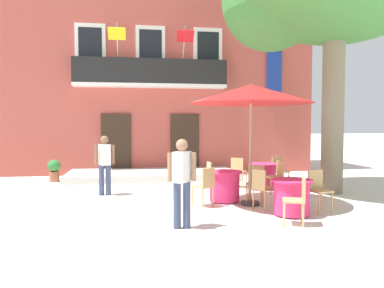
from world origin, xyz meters
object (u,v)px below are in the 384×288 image
(cafe_chair_near_tree_0, at_px, (238,170))
(cafe_umbrella, at_px, (251,94))
(cafe_chair_middle_2, at_px, (262,186))
(pedestrian_near_entrance, at_px, (105,162))
(cafe_chair_near_tree_1, at_px, (277,175))
(ground_planter_left, at_px, (54,169))
(cafe_table_front, at_px, (225,186))
(cafe_chair_middle_1, at_px, (318,188))
(cafe_chair_front_2, at_px, (213,176))
(cafe_table_middle, at_px, (292,197))
(cafe_chair_front_1, at_px, (256,181))
(cafe_chair_near_tree_2, at_px, (279,169))
(pedestrian_mid_plaza, at_px, (182,178))
(cafe_table_near_tree, at_px, (263,176))
(cafe_chair_middle_0, at_px, (298,198))
(cafe_chair_front_0, at_px, (205,184))

(cafe_chair_near_tree_0, relative_size, cafe_umbrella, 0.31)
(cafe_chair_middle_2, xyz_separation_m, pedestrian_near_entrance, (-3.61, 2.28, 0.38))
(cafe_chair_near_tree_1, bearing_deg, ground_planter_left, 153.97)
(cafe_umbrella, bearing_deg, cafe_chair_middle_2, -77.47)
(cafe_chair_middle_2, bearing_deg, cafe_chair_near_tree_0, 84.71)
(cafe_chair_middle_2, bearing_deg, cafe_table_front, 122.83)
(cafe_chair_middle_1, bearing_deg, cafe_chair_front_2, 132.37)
(pedestrian_near_entrance, bearing_deg, cafe_chair_near_tree_1, -6.12)
(cafe_table_middle, bearing_deg, cafe_chair_near_tree_1, 75.62)
(cafe_chair_near_tree_0, xyz_separation_m, cafe_table_front, (-0.89, -1.93, -0.14))
(cafe_chair_near_tree_1, relative_size, cafe_chair_middle_1, 1.00)
(pedestrian_near_entrance, bearing_deg, cafe_table_front, -23.74)
(cafe_chair_front_1, distance_m, ground_planter_left, 7.00)
(cafe_chair_near_tree_2, distance_m, pedestrian_mid_plaza, 5.46)
(cafe_table_near_tree, bearing_deg, cafe_chair_middle_0, -100.10)
(cafe_chair_middle_1, xyz_separation_m, pedestrian_mid_plaza, (-3.11, -0.84, 0.40))
(ground_planter_left, distance_m, pedestrian_near_entrance, 3.30)
(cafe_chair_middle_0, relative_size, cafe_chair_middle_1, 1.00)
(cafe_chair_front_1, bearing_deg, cafe_chair_near_tree_2, 56.21)
(cafe_table_near_tree, height_order, pedestrian_near_entrance, pedestrian_near_entrance)
(cafe_table_middle, xyz_separation_m, cafe_chair_front_1, (-0.35, 1.32, 0.14))
(cafe_chair_middle_1, distance_m, cafe_chair_middle_2, 1.21)
(cafe_chair_middle_2, bearing_deg, ground_planter_left, 137.76)
(pedestrian_near_entrance, height_order, pedestrian_mid_plaza, pedestrian_mid_plaza)
(cafe_chair_near_tree_1, distance_m, cafe_table_middle, 2.48)
(cafe_chair_middle_1, relative_size, cafe_umbrella, 0.31)
(cafe_chair_front_2, bearing_deg, cafe_chair_front_0, -110.02)
(cafe_table_middle, bearing_deg, cafe_chair_near_tree_2, 72.21)
(cafe_chair_near_tree_2, height_order, cafe_chair_middle_2, same)
(cafe_chair_near_tree_2, bearing_deg, cafe_chair_front_2, -152.46)
(cafe_chair_near_tree_0, height_order, pedestrian_mid_plaza, pedestrian_mid_plaza)
(cafe_umbrella, bearing_deg, pedestrian_near_entrance, 153.13)
(cafe_chair_near_tree_0, relative_size, cafe_chair_middle_2, 1.00)
(cafe_chair_middle_0, height_order, ground_planter_left, cafe_chair_middle_0)
(cafe_chair_middle_0, relative_size, cafe_chair_front_0, 1.00)
(cafe_chair_near_tree_0, height_order, pedestrian_near_entrance, pedestrian_near_entrance)
(cafe_chair_near_tree_2, height_order, cafe_umbrella, cafe_umbrella)
(cafe_chair_front_1, distance_m, pedestrian_near_entrance, 4.04)
(cafe_chair_middle_1, bearing_deg, pedestrian_mid_plaza, -164.80)
(cafe_chair_near_tree_0, bearing_deg, cafe_chair_front_2, -130.75)
(cafe_chair_front_1, xyz_separation_m, pedestrian_mid_plaza, (-2.04, -1.93, 0.40))
(cafe_table_near_tree, relative_size, cafe_table_middle, 1.00)
(cafe_chair_middle_1, distance_m, ground_planter_left, 8.50)
(cafe_table_near_tree, height_order, cafe_chair_near_tree_0, cafe_chair_near_tree_0)
(cafe_chair_front_0, bearing_deg, cafe_table_near_tree, 43.83)
(cafe_chair_front_0, relative_size, pedestrian_mid_plaza, 0.55)
(cafe_chair_front_1, xyz_separation_m, cafe_umbrella, (-0.20, -0.19, 2.08))
(cafe_chair_front_0, xyz_separation_m, cafe_chair_front_1, (1.29, 0.22, 0.00))
(cafe_chair_middle_0, distance_m, cafe_table_front, 2.47)
(cafe_chair_near_tree_2, xyz_separation_m, ground_planter_left, (-7.03, 2.04, -0.12))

